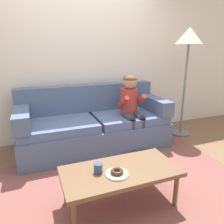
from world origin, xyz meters
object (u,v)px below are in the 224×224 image
at_px(donut, 117,171).
at_px(mug, 98,168).
at_px(couch, 94,126).
at_px(coffee_table, 120,173).
at_px(toy_controller, 72,179).
at_px(person_child, 131,105).
at_px(floor_lamp, 189,43).

height_order(donut, mug, mug).
distance_m(couch, coffee_table, 1.37).
bearing_deg(couch, donut, -98.15).
xyz_separation_m(mug, toy_controller, (-0.16, 0.52, -0.41)).
xyz_separation_m(coffee_table, mug, (-0.21, 0.03, 0.09)).
relative_size(couch, donut, 18.19).
height_order(couch, person_child, person_child).
bearing_deg(floor_lamp, mug, -147.05).
distance_m(person_child, floor_lamp, 1.38).
xyz_separation_m(coffee_table, person_child, (0.67, 1.16, 0.32)).
distance_m(coffee_table, floor_lamp, 2.46).
relative_size(mug, floor_lamp, 0.05).
bearing_deg(donut, toy_controller, 116.50).
height_order(person_child, mug, person_child).
xyz_separation_m(mug, floor_lamp, (1.93, 1.25, 1.12)).
relative_size(couch, coffee_table, 2.00).
xyz_separation_m(coffee_table, toy_controller, (-0.37, 0.55, -0.32)).
height_order(donut, toy_controller, donut).
relative_size(coffee_table, person_child, 0.99).
distance_m(person_child, toy_controller, 1.36).
height_order(couch, toy_controller, couch).
bearing_deg(donut, mug, 147.34).
bearing_deg(person_child, couch, 158.62).
bearing_deg(mug, person_child, 52.24).
distance_m(couch, person_child, 0.65).
bearing_deg(coffee_table, mug, 172.21).
xyz_separation_m(couch, toy_controller, (-0.51, -0.81, -0.31)).
xyz_separation_m(coffee_table, donut, (-0.06, -0.07, 0.07)).
xyz_separation_m(person_child, mug, (-0.87, -1.13, -0.24)).
bearing_deg(floor_lamp, coffee_table, -143.39).
bearing_deg(toy_controller, floor_lamp, 39.28).
bearing_deg(mug, couch, 75.28).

